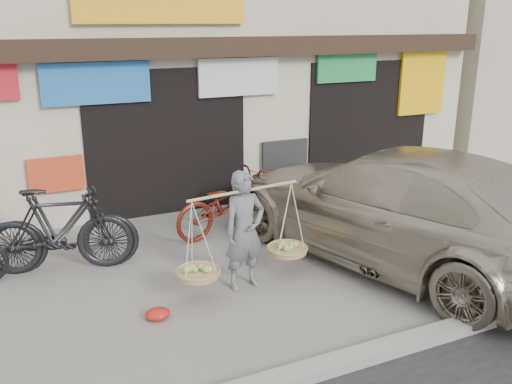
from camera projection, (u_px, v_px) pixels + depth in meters
name	position (u px, v px, depth m)	size (l,w,h in m)	color
ground	(244.00, 290.00, 7.36)	(70.00, 70.00, 0.00)	gray
kerb	(320.00, 368.00, 5.61)	(70.00, 0.25, 0.12)	gray
shophouse_block	(127.00, 23.00, 11.88)	(14.00, 6.32, 7.00)	beige
street_vendor	(245.00, 235.00, 7.25)	(1.96, 0.74, 1.64)	slate
bike_1	(58.00, 230.00, 7.76)	(0.59, 2.10, 1.26)	black
bike_2	(228.00, 203.00, 9.22)	(0.72, 2.06, 1.08)	maroon
bike_3	(64.00, 229.00, 7.79)	(0.59, 2.10, 1.26)	black
suv	(395.00, 205.00, 8.12)	(4.07, 6.39, 1.72)	#A59785
red_bag	(158.00, 314.00, 6.64)	(0.31, 0.25, 0.14)	red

